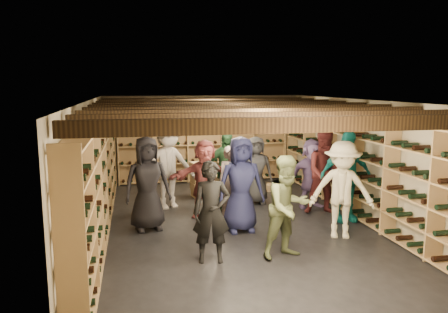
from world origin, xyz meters
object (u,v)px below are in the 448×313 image
object	(u,v)px
person_1	(211,212)
person_2	(288,207)
crate_stack_right	(220,185)
person_11	(312,173)
person_3	(342,190)
person_10	(226,170)
crate_loose	(276,187)
person_8	(326,172)
person_7	(231,183)
person_9	(168,166)
crate_stack_left	(202,179)
person_12	(256,170)
person_0	(147,183)
person_4	(346,176)
person_5	(205,178)

from	to	relation	value
person_1	person_2	bearing A→B (deg)	3.88
crate_stack_right	person_11	xyz separation A→B (m)	(1.78, -1.46, 0.51)
person_3	person_10	bearing A→B (deg)	146.43
person_11	person_2	bearing A→B (deg)	-127.16
crate_loose	person_10	bearing A→B (deg)	-140.52
crate_loose	person_3	bearing A→B (deg)	-89.66
person_8	person_10	xyz separation A→B (m)	(-1.97, 0.81, -0.04)
person_2	person_7	size ratio (longest dim) A/B	1.09
crate_loose	person_10	world-z (taller)	person_10
crate_stack_right	person_9	bearing A→B (deg)	-145.99
crate_stack_left	person_12	xyz separation A→B (m)	(1.13, -0.86, 0.35)
person_0	person_8	distance (m)	3.70
crate_loose	person_8	size ratio (longest dim) A/B	0.28
person_4	person_2	bearing A→B (deg)	-137.42
person_3	person_2	bearing A→B (deg)	-131.49
person_0	crate_stack_right	bearing A→B (deg)	40.53
person_1	person_7	bearing A→B (deg)	76.66
person_0	person_10	xyz separation A→B (m)	(1.73, 1.07, -0.03)
person_2	person_4	xyz separation A→B (m)	(1.77, 1.56, 0.09)
person_2	person_7	xyz separation A→B (m)	(-0.43, 2.15, -0.07)
crate_loose	person_11	world-z (taller)	person_11
person_7	person_12	distance (m)	1.32
person_3	person_9	world-z (taller)	person_9
crate_stack_left	person_4	world-z (taller)	person_4
crate_stack_left	person_9	size ratio (longest dim) A/B	0.45
crate_stack_right	person_0	bearing A→B (deg)	-128.91
crate_stack_right	person_10	distance (m)	1.34
crate_stack_left	crate_stack_right	size ratio (longest dim) A/B	1.47
crate_stack_left	person_0	distance (m)	2.65
person_8	crate_loose	bearing A→B (deg)	112.67
crate_stack_left	person_8	bearing A→B (deg)	-40.26
crate_loose	person_5	bearing A→B (deg)	-139.83
person_0	person_8	size ratio (longest dim) A/B	0.99
person_0	person_10	distance (m)	2.03
person_5	person_9	distance (m)	1.05
crate_loose	person_2	bearing A→B (deg)	-106.28
crate_stack_right	person_0	size ratio (longest dim) A/B	0.33
crate_stack_right	crate_loose	bearing A→B (deg)	4.89
crate_stack_left	person_11	distance (m)	2.68
person_7	person_9	xyz separation A→B (m)	(-1.17, 1.04, 0.21)
person_4	person_5	xyz separation A→B (m)	(-2.69, 0.84, -0.11)
person_2	crate_loose	bearing A→B (deg)	58.31
person_2	person_12	world-z (taller)	person_2
crate_stack_left	person_7	size ratio (longest dim) A/B	0.57
person_2	person_4	size ratio (longest dim) A/B	0.90
person_12	person_5	bearing A→B (deg)	-145.36
person_1	person_10	distance (m)	2.94
crate_loose	person_4	size ratio (longest dim) A/B	0.28
person_8	person_11	distance (m)	0.56
person_4	crate_stack_right	bearing A→B (deg)	130.34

